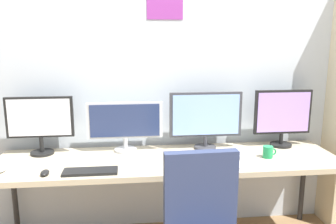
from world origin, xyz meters
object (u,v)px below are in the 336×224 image
Objects in this scene: monitor_far_right at (283,115)px; laptop_closed at (223,155)px; monitor_center_left at (125,123)px; mouse_left_side at (45,173)px; monitor_center_right at (206,117)px; keyboard_right at (250,165)px; monitor_far_left at (40,121)px; desk at (169,164)px; mouse_right_side at (2,169)px; coffee_mug at (268,152)px; keyboard_left at (90,171)px.

monitor_far_right is 0.65m from laptop_closed.
mouse_left_side is (-0.53, -0.45, -0.21)m from monitor_center_left.
monitor_center_right is 1.59× the size of keyboard_right.
monitor_far_left is at bearing -180.00° from monitor_center_right.
desk is at bearing 157.67° from keyboard_right.
laptop_closed is at bearing 5.07° from mouse_right_side.
mouse_right_side is at bearing -177.70° from coffee_mug.
monitor_center_left is 1.60× the size of keyboard_right.
monitor_far_left is 0.66m from keyboard_left.
desk is 0.48m from monitor_center_left.
coffee_mug reaches higher than keyboard_right.
monitor_far_left is 1.59× the size of laptop_closed.
monitor_center_right reaches higher than coffee_mug.
desk is 1.05m from monitor_far_right.
monitor_center_right is 1.55m from mouse_right_side.
monitor_far_right is 5.03× the size of mouse_left_side.
coffee_mug is at bearing 6.13° from mouse_left_side.
monitor_center_left is 1.24× the size of monitor_far_right.
mouse_left_side is 1.00× the size of mouse_right_side.
monitor_far_right is 1.29× the size of keyboard_right.
coffee_mug is (0.33, -0.06, 0.03)m from laptop_closed.
keyboard_right is 0.26m from coffee_mug.
coffee_mug is at bearing -14.30° from monitor_center_left.
monitor_center_right is 1.85× the size of laptop_closed.
keyboard_left reaches higher than desk.
monitor_far_right is 5.03× the size of mouse_right_side.
mouse_right_side is (-2.15, -0.35, -0.25)m from monitor_far_right.
monitor_far_left is 1.77m from coffee_mug.
monitor_far_left reaches higher than mouse_right_side.
monitor_far_right is 4.55× the size of coffee_mug.
laptop_closed reaches higher than desk.
keyboard_left is 1.01m from laptop_closed.
keyboard_right is 1.42m from mouse_left_side.
monitor_far_left is 1.39× the size of keyboard_left.
laptop_closed is at bearing -0.07° from desk.
coffee_mug reaches higher than laptop_closed.
mouse_right_side reaches higher than keyboard_left.
keyboard_left is (-0.89, -0.44, -0.25)m from monitor_center_right.
keyboard_left is at bearing 1.43° from mouse_left_side.
monitor_center_right is at bearing 147.27° from coffee_mug.
keyboard_left is at bearing -172.82° from coffee_mug.
keyboard_left is (-0.56, -0.23, 0.06)m from desk.
mouse_left_side is (-1.84, -0.45, -0.25)m from monitor_far_right.
monitor_far_left is 1.31m from monitor_center_right.
mouse_right_side is (-0.61, 0.09, 0.01)m from keyboard_left.
mouse_right_side reaches higher than desk.
monitor_center_left is 5.63× the size of coffee_mug.
monitor_far_right reaches higher than desk.
monitor_center_right is at bearing 108.70° from laptop_closed.
monitor_center_left is 0.94m from mouse_right_side.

